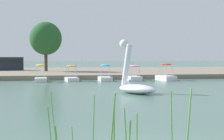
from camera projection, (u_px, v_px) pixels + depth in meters
name	position (u px, v px, depth m)	size (l,w,h in m)	color
shore_bank_far	(83.00, 72.00, 41.83)	(140.01, 24.53, 0.46)	slate
swan_boat	(134.00, 82.00, 18.51)	(2.69, 2.96, 3.33)	white
pedal_boat_red	(166.00, 76.00, 29.07)	(1.62, 2.35, 1.66)	white
pedal_boat_pink	(134.00, 76.00, 28.72)	(1.27, 2.14, 1.49)	white
pedal_boat_cyan	(105.00, 76.00, 28.49)	(1.19, 2.15, 1.55)	white
pedal_boat_orange	(72.00, 76.00, 28.19)	(1.37, 1.97, 1.50)	white
pedal_boat_yellow	(41.00, 77.00, 27.40)	(1.22, 1.87, 1.59)	white
tree_broadleaf_right	(46.00, 39.00, 38.59)	(5.26, 5.31, 6.30)	#423323
parked_van	(5.00, 63.00, 41.33)	(4.90, 2.20, 1.81)	#1E232D
reed_clump_foreground	(124.00, 132.00, 6.29)	(3.12, 0.67, 1.54)	#568E38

